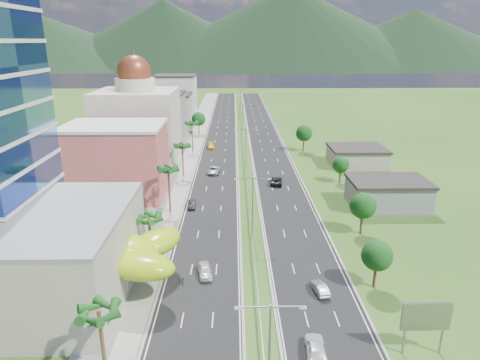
{
  "coord_description": "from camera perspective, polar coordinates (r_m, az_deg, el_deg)",
  "views": [
    {
      "loc": [
        -3.0,
        -55.67,
        32.04
      ],
      "look_at": [
        -1.9,
        20.88,
        7.0
      ],
      "focal_mm": 32.0,
      "sensor_mm": 36.0,
      "label": 1
    }
  ],
  "objects": [
    {
      "name": "car_dark_left",
      "position": [
        86.56,
        -6.44,
        -3.22
      ],
      "size": [
        1.57,
        4.16,
        1.35
      ],
      "primitive_type": "imported",
      "rotation": [
        0.0,
        0.0,
        0.03
      ],
      "color": "black",
      "rests_on": "road_left"
    },
    {
      "name": "leafy_tree_rc",
      "position": [
        102.68,
        13.31,
        1.98
      ],
      "size": [
        3.85,
        3.85,
        6.33
      ],
      "color": "#47301C",
      "rests_on": "ground"
    },
    {
      "name": "lime_canopy",
      "position": [
        60.74,
        -17.21,
        -9.21
      ],
      "size": [
        18.0,
        15.0,
        7.4
      ],
      "color": "#9CBE12",
      "rests_on": "ground"
    },
    {
      "name": "streetlight_median_e",
      "position": [
        197.32,
        0.05,
        10.75
      ],
      "size": [
        6.04,
        0.25,
        11.0
      ],
      "color": "gray",
      "rests_on": "ground"
    },
    {
      "name": "sidewalk_left",
      "position": [
        149.79,
        -6.2,
        5.68
      ],
      "size": [
        7.0,
        260.0,
        0.12
      ],
      "primitive_type": "cube",
      "color": "gray",
      "rests_on": "ground"
    },
    {
      "name": "motorcycle",
      "position": [
        61.16,
        -7.64,
        -12.92
      ],
      "size": [
        0.8,
        2.02,
        1.26
      ],
      "primitive_type": "imported",
      "rotation": [
        0.0,
        0.0,
        0.1
      ],
      "color": "black",
      "rests_on": "road_left"
    },
    {
      "name": "median_guardrail",
      "position": [
        131.5,
        0.51,
        4.29
      ],
      "size": [
        0.1,
        216.06,
        0.76
      ],
      "color": "gray",
      "rests_on": "ground"
    },
    {
      "name": "leafy_tree_ra",
      "position": [
        60.59,
        17.81,
        -9.57
      ],
      "size": [
        4.2,
        4.2,
        6.9
      ],
      "color": "#47301C",
      "rests_on": "ground"
    },
    {
      "name": "car_silver_mid_left",
      "position": [
        108.21,
        -3.48,
        1.33
      ],
      "size": [
        3.36,
        6.18,
        1.65
      ],
      "primitive_type": "imported",
      "rotation": [
        0.0,
        0.0,
        -0.11
      ],
      "color": "#ABADB3",
      "rests_on": "road_left"
    },
    {
      "name": "palm_tree_d",
      "position": [
        104.36,
        -7.7,
        4.37
      ],
      "size": [
        3.6,
        3.6,
        8.6
      ],
      "color": "#47301C",
      "rests_on": "ground"
    },
    {
      "name": "mountain_ridge",
      "position": [
        510.58,
        6.47,
        14.41
      ],
      "size": [
        860.0,
        140.0,
        90.0
      ],
      "primitive_type": null,
      "color": "black",
      "rests_on": "ground"
    },
    {
      "name": "leafy_tree_rd",
      "position": [
        130.13,
        8.53,
        6.18
      ],
      "size": [
        4.9,
        4.9,
        8.05
      ],
      "color": "#47301C",
      "rests_on": "ground"
    },
    {
      "name": "car_dark_far_right",
      "position": [
        100.18,
        4.86,
        -0.11
      ],
      "size": [
        3.27,
        5.96,
        1.58
      ],
      "primitive_type": "imported",
      "rotation": [
        0.0,
        0.0,
        3.03
      ],
      "color": "black",
      "rests_on": "road_right"
    },
    {
      "name": "palm_tree_c",
      "position": [
        82.11,
        -9.55,
        1.2
      ],
      "size": [
        3.6,
        3.6,
        9.6
      ],
      "color": "#47301C",
      "rests_on": "ground"
    },
    {
      "name": "road_left",
      "position": [
        149.21,
        -2.55,
        5.7
      ],
      "size": [
        11.0,
        260.0,
        0.04
      ],
      "primitive_type": "cube",
      "color": "black",
      "rests_on": "ground"
    },
    {
      "name": "streetlight_median_b",
      "position": [
        70.43,
        1.68,
        -2.94
      ],
      "size": [
        6.04,
        0.25,
        11.0
      ],
      "color": "gray",
      "rests_on": "ground"
    },
    {
      "name": "palm_tree_e",
      "position": [
        128.5,
        -6.45,
        7.36
      ],
      "size": [
        3.6,
        3.6,
        9.4
      ],
      "color": "#47301C",
      "rests_on": "ground"
    },
    {
      "name": "car_white_near_right",
      "position": [
        49.45,
        10.08,
        -21.22
      ],
      "size": [
        2.36,
        5.28,
        1.76
      ],
      "primitive_type": "imported",
      "rotation": [
        0.0,
        0.0,
        3.09
      ],
      "color": "white",
      "rests_on": "road_right"
    },
    {
      "name": "domed_building",
      "position": [
        115.33,
        -13.44,
        7.29
      ],
      "size": [
        20.0,
        20.0,
        28.7
      ],
      "color": "#BFB29E",
      "rests_on": "ground"
    },
    {
      "name": "road_right",
      "position": [
        149.51,
        3.24,
        5.72
      ],
      "size": [
        11.0,
        260.0,
        0.04
      ],
      "primitive_type": "cube",
      "color": "black",
      "rests_on": "ground"
    },
    {
      "name": "midrise_grey",
      "position": [
        139.85,
        -10.8,
        7.9
      ],
      "size": [
        16.0,
        15.0,
        16.0
      ],
      "primitive_type": "cube",
      "color": "gray",
      "rests_on": "ground"
    },
    {
      "name": "streetlight_median_a",
      "position": [
        39.86,
        3.95,
        -21.32
      ],
      "size": [
        6.04,
        0.25,
        11.0
      ],
      "color": "gray",
      "rests_on": "ground"
    },
    {
      "name": "mall_podium",
      "position": [
        63.34,
        -28.35,
        -9.01
      ],
      "size": [
        30.0,
        24.0,
        11.0
      ],
      "primitive_type": "cube",
      "color": "#A89C8A",
      "rests_on": "ground"
    },
    {
      "name": "billboard",
      "position": [
        50.81,
        23.54,
        -16.52
      ],
      "size": [
        5.2,
        0.35,
        6.2
      ],
      "color": "gray",
      "rests_on": "ground"
    },
    {
      "name": "palm_tree_b",
      "position": [
        64.07,
        -12.06,
        -5.26
      ],
      "size": [
        3.6,
        3.6,
        8.1
      ],
      "color": "#47301C",
      "rests_on": "ground"
    },
    {
      "name": "leafy_tree_lfar",
      "position": [
        153.48,
        -5.54,
        8.1
      ],
      "size": [
        4.9,
        4.9,
        8.05
      ],
      "color": "#47301C",
      "rests_on": "ground"
    },
    {
      "name": "midrise_beige",
      "position": [
        161.51,
        -9.47,
        8.77
      ],
      "size": [
        16.0,
        15.0,
        13.0
      ],
      "primitive_type": "cube",
      "color": "#A89C8A",
      "rests_on": "ground"
    },
    {
      "name": "leafy_tree_rb",
      "position": [
        76.06,
        16.08,
        -3.31
      ],
      "size": [
        4.55,
        4.55,
        7.47
      ],
      "color": "#47301C",
      "rests_on": "ground"
    },
    {
      "name": "midrise_white",
      "position": [
        183.7,
        -8.47,
        10.72
      ],
      "size": [
        16.0,
        15.0,
        18.0
      ],
      "primitive_type": "cube",
      "color": "silver",
      "rests_on": "ground"
    },
    {
      "name": "pink_shophouse",
      "position": [
        94.41,
        -16.16,
        2.32
      ],
      "size": [
        20.0,
        15.0,
        15.0
      ],
      "primitive_type": "cube",
      "color": "#B64D4A",
      "rests_on": "ground"
    },
    {
      "name": "car_silver_right",
      "position": [
        59.56,
        10.6,
        -13.97
      ],
      "size": [
        2.09,
        4.29,
        1.35
      ],
      "primitive_type": "imported",
      "rotation": [
        0.0,
        0.0,
        3.31
      ],
      "color": "#9B9CA2",
      "rests_on": "road_right"
    },
    {
      "name": "palm_tree_a",
      "position": [
        43.2,
        -18.28,
        -16.7
      ],
      "size": [
        3.6,
        3.6,
        9.1
      ],
      "color": "#47301C",
      "rests_on": "ground"
    },
    {
      "name": "car_white_near_left",
      "position": [
        62.48,
        -4.7,
        -11.95
      ],
      "size": [
        2.52,
        4.74,
        1.54
      ],
      "primitive_type": "imported",
      "rotation": [
        0.0,
        0.0,
        0.16
      ],
      "color": "silver",
      "rests_on": "road_left"
    },
    {
      "name": "ground",
      "position": [
        64.3,
        2.0,
        -11.79
      ],
      "size": [
        500.0,
        500.0,
        0.0
      ],
      "primitive_type": "plane",
      "color": "#2D5119",
      "rests_on": "ground"
    },
    {
      "name": "shed_far",
      "position": [
        119.28,
        15.29,
        2.97
      ],
      "size": [
        14.0,
        12.0,
        4.4
      ],
      "primitive_type": "cube",
      "color": "#A89C8A",
      "rests_on": "ground"
    },
    {
      "name": "car_yellow_far_left",
      "position": [
        133.8,
        -3.89,
        4.57
      ],
      "size": [
        2.81,
        5.49,
        1.53
      ],
      "primitive_type": "imported",
      "rotation": [
        0.0,
        0.0,
        0.13
      ],
      "color": "gold",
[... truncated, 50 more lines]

